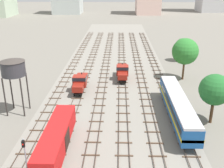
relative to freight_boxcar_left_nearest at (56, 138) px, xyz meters
The scene contains 17 objects.
ground_plane 25.33m from the freight_boxcar_left_nearest, 74.80° to the left, with size 480.00×480.00×0.00m, color slate.
ballast_bed 25.33m from the freight_boxcar_left_nearest, 74.80° to the left, with size 26.06×176.00×0.01m, color gray.
track_far_left 25.81m from the freight_boxcar_left_nearest, 99.89° to the left, with size 2.40×126.00×0.29m.
track_left 25.43m from the freight_boxcar_left_nearest, 90.01° to the left, with size 2.40×126.00×0.29m.
track_centre_left 25.81m from the freight_boxcar_left_nearest, 80.13° to the left, with size 2.40×126.00×0.29m.
track_centre 26.92m from the freight_boxcar_left_nearest, 70.81° to the left, with size 2.40×126.00×0.29m.
track_centre_right 28.67m from the freight_boxcar_left_nearest, 62.42° to the left, with size 2.40×126.00×0.29m.
track_right 30.95m from the freight_boxcar_left_nearest, 55.15° to the left, with size 2.40×126.00×0.29m.
freight_boxcar_left_nearest is the anchor object (origin of this frame).
diesel_railcar_right_near 20.32m from the freight_boxcar_left_nearest, 29.75° to the left, with size 2.96×20.50×3.80m.
shunter_loco_left_mid 22.04m from the freight_boxcar_left_nearest, 90.02° to the left, with size 2.74×8.46×3.10m.
shunter_loco_centre_midfar 30.54m from the freight_boxcar_left_nearest, 73.22° to the left, with size 2.74×8.46×3.10m.
water_tower 16.26m from the freight_boxcar_left_nearest, 128.21° to the left, with size 4.12×4.12×9.76m.
signal_post_nearest 5.79m from the freight_boxcar_left_nearest, 112.95° to the right, with size 0.28×0.47×5.67m.
lineside_tree_0 51.54m from the freight_boxcar_left_nearest, 59.96° to the left, with size 4.07×4.07×6.57m.
lineside_tree_2 37.52m from the freight_boxcar_left_nearest, 52.20° to the left, with size 5.92×5.92×9.62m.
lineside_tree_3 24.92m from the freight_boxcar_left_nearest, 21.79° to the left, with size 4.94×4.94×8.23m.
Camera 1 is at (1.41, 2.08, 21.62)m, focal length 42.98 mm.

